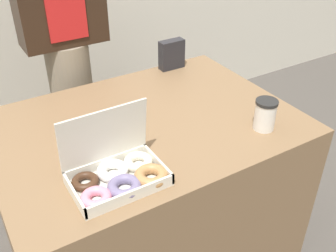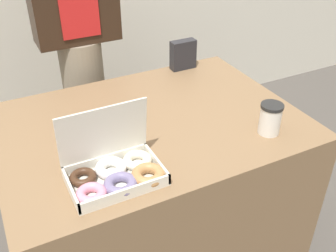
# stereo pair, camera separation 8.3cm
# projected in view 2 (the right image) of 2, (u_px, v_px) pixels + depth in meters

# --- Properties ---
(ground_plane) EXTENTS (14.00, 14.00, 0.00)m
(ground_plane) POSITION_uv_depth(u_px,v_px,m) (153.00, 246.00, 1.97)
(ground_plane) COLOR #4C4742
(table) EXTENTS (1.19, 0.86, 0.74)m
(table) POSITION_uv_depth(u_px,v_px,m) (152.00, 191.00, 1.77)
(table) COLOR brown
(table) RESTS_ON ground_plane
(donut_box) EXTENTS (0.31, 0.21, 0.23)m
(donut_box) POSITION_uv_depth(u_px,v_px,m) (117.00, 171.00, 1.25)
(donut_box) COLOR silver
(donut_box) RESTS_ON table
(coffee_cup) EXTENTS (0.09, 0.09, 0.12)m
(coffee_cup) POSITION_uv_depth(u_px,v_px,m) (270.00, 119.00, 1.47)
(coffee_cup) COLOR silver
(coffee_cup) RESTS_ON table
(napkin_holder) EXTENTS (0.13, 0.05, 0.15)m
(napkin_holder) POSITION_uv_depth(u_px,v_px,m) (183.00, 55.00, 1.95)
(napkin_holder) COLOR #232328
(napkin_holder) RESTS_ON table
(person_customer) EXTENTS (0.40, 0.22, 1.64)m
(person_customer) POSITION_uv_depth(u_px,v_px,m) (78.00, 37.00, 1.93)
(person_customer) COLOR gray
(person_customer) RESTS_ON ground_plane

